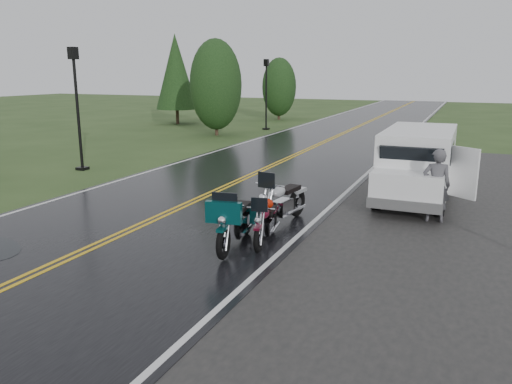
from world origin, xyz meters
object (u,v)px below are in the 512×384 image
Objects in this scene: motorcycle_red at (258,229)px; motorcycle_teal at (223,230)px; motorcycle_silver at (264,207)px; person_at_van at (436,187)px; lamp_post_far_left at (266,95)px; van_white at (378,173)px; lamp_post_near_left at (78,109)px.

motorcycle_red is 0.81m from motorcycle_teal.
motorcycle_silver is (0.11, 1.82, 0.03)m from motorcycle_teal.
person_at_van reaches higher than motorcycle_silver.
motorcycle_silver is at bearing -67.77° from lamp_post_far_left.
motorcycle_silver is at bearing -121.46° from van_white.
motorcycle_silver is at bearing 30.90° from person_at_van.
motorcycle_teal is at bearing -86.34° from motorcycle_silver.
motorcycle_red is 4.73m from van_white.
person_at_van is 0.41× the size of lamp_post_far_left.
person_at_van is at bearing 44.73° from motorcycle_silver.
van_white reaches higher than person_at_van.
van_white is 11.64m from lamp_post_near_left.
lamp_post_near_left reaches higher than motorcycle_silver.
van_white reaches higher than motorcycle_silver.
person_at_van is at bearing -8.33° from lamp_post_near_left.
person_at_van is 21.12m from lamp_post_far_left.
motorcycle_silver is (-0.36, 1.16, 0.14)m from motorcycle_red.
motorcycle_red is 0.80× the size of motorcycle_silver.
van_white is 19.82m from lamp_post_far_left.
van_white is at bearing -27.18° from person_at_van.
lamp_post_far_left is (-8.25, 20.18, 1.57)m from motorcycle_silver.
motorcycle_red is 1.03× the size of person_at_van.
lamp_post_near_left is at bearing 139.98° from motorcycle_red.
lamp_post_near_left is (-9.40, 6.41, 1.64)m from motorcycle_teal.
person_at_van is 13.22m from lamp_post_near_left.
van_white is 1.62m from person_at_van.
van_white is at bearing -58.86° from lamp_post_far_left.
lamp_post_far_left is at bearing 119.43° from motorcycle_silver.
motorcycle_teal is (-0.47, -0.65, 0.11)m from motorcycle_red.
motorcycle_teal is 0.49× the size of lamp_post_near_left.
lamp_post_near_left is (-11.49, 1.34, 1.27)m from van_white.
motorcycle_silver is 21.86m from lamp_post_far_left.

